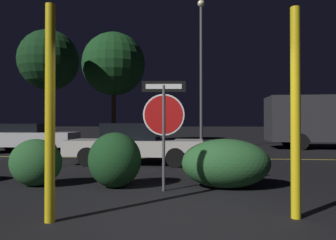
{
  "coord_description": "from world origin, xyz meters",
  "views": [
    {
      "loc": [
        0.3,
        -4.6,
        1.36
      ],
      "look_at": [
        -0.48,
        3.93,
        1.44
      ],
      "focal_mm": 35.0,
      "sensor_mm": 36.0,
      "label": 1
    }
  ],
  "objects_px": {
    "yellow_pole_right": "(296,112)",
    "passing_car_2": "(135,144)",
    "stop_sign": "(164,114)",
    "passing_car_1": "(28,138)",
    "hedge_bush_1": "(36,162)",
    "hedge_bush_2": "(115,160)",
    "yellow_pole_left": "(50,113)",
    "delivery_truck": "(336,120)",
    "street_lamp": "(201,60)",
    "hedge_bush_3": "(226,163)",
    "tree_0": "(49,60)",
    "tree_2": "(114,64)"
  },
  "relations": [
    {
      "from": "delivery_truck",
      "to": "tree_2",
      "type": "height_order",
      "value": "tree_2"
    },
    {
      "from": "yellow_pole_left",
      "to": "yellow_pole_right",
      "type": "relative_size",
      "value": 0.99
    },
    {
      "from": "yellow_pole_right",
      "to": "hedge_bush_1",
      "type": "distance_m",
      "value": 5.36
    },
    {
      "from": "hedge_bush_2",
      "to": "passing_car_1",
      "type": "bearing_deg",
      "value": 128.3
    },
    {
      "from": "hedge_bush_1",
      "to": "passing_car_2",
      "type": "height_order",
      "value": "passing_car_2"
    },
    {
      "from": "delivery_truck",
      "to": "tree_2",
      "type": "distance_m",
      "value": 15.1
    },
    {
      "from": "hedge_bush_2",
      "to": "passing_car_2",
      "type": "xyz_separation_m",
      "value": [
        -0.37,
        4.04,
        0.09
      ]
    },
    {
      "from": "delivery_truck",
      "to": "passing_car_1",
      "type": "bearing_deg",
      "value": -74.96
    },
    {
      "from": "passing_car_2",
      "to": "tree_2",
      "type": "relative_size",
      "value": 0.57
    },
    {
      "from": "stop_sign",
      "to": "yellow_pole_left",
      "type": "bearing_deg",
      "value": -125.47
    },
    {
      "from": "yellow_pole_right",
      "to": "passing_car_2",
      "type": "relative_size",
      "value": 0.66
    },
    {
      "from": "hedge_bush_1",
      "to": "street_lamp",
      "type": "distance_m",
      "value": 12.27
    },
    {
      "from": "passing_car_1",
      "to": "street_lamp",
      "type": "bearing_deg",
      "value": 110.71
    },
    {
      "from": "delivery_truck",
      "to": "street_lamp",
      "type": "relative_size",
      "value": 0.86
    },
    {
      "from": "hedge_bush_1",
      "to": "tree_2",
      "type": "xyz_separation_m",
      "value": [
        -2.67,
        16.75,
        5.19
      ]
    },
    {
      "from": "stop_sign",
      "to": "street_lamp",
      "type": "xyz_separation_m",
      "value": [
        0.87,
        11.17,
        3.21
      ]
    },
    {
      "from": "yellow_pole_left",
      "to": "hedge_bush_3",
      "type": "distance_m",
      "value": 3.83
    },
    {
      "from": "hedge_bush_1",
      "to": "passing_car_2",
      "type": "xyz_separation_m",
      "value": [
        1.38,
        4.04,
        0.17
      ]
    },
    {
      "from": "yellow_pole_right",
      "to": "hedge_bush_2",
      "type": "xyz_separation_m",
      "value": [
        -3.14,
        1.97,
        -0.93
      ]
    },
    {
      "from": "stop_sign",
      "to": "passing_car_1",
      "type": "distance_m",
      "value": 10.75
    },
    {
      "from": "hedge_bush_1",
      "to": "tree_0",
      "type": "bearing_deg",
      "value": 114.28
    },
    {
      "from": "hedge_bush_2",
      "to": "passing_car_2",
      "type": "relative_size",
      "value": 0.25
    },
    {
      "from": "tree_0",
      "to": "tree_2",
      "type": "xyz_separation_m",
      "value": [
        3.11,
        3.93,
        0.42
      ]
    },
    {
      "from": "hedge_bush_1",
      "to": "passing_car_1",
      "type": "height_order",
      "value": "passing_car_1"
    },
    {
      "from": "hedge_bush_2",
      "to": "delivery_truck",
      "type": "height_order",
      "value": "delivery_truck"
    },
    {
      "from": "hedge_bush_2",
      "to": "hedge_bush_3",
      "type": "height_order",
      "value": "hedge_bush_2"
    },
    {
      "from": "yellow_pole_left",
      "to": "hedge_bush_3",
      "type": "relative_size",
      "value": 1.61
    },
    {
      "from": "hedge_bush_3",
      "to": "delivery_truck",
      "type": "xyz_separation_m",
      "value": [
        6.76,
        11.26,
        1.04
      ]
    },
    {
      "from": "hedge_bush_2",
      "to": "hedge_bush_1",
      "type": "bearing_deg",
      "value": -179.9
    },
    {
      "from": "yellow_pole_left",
      "to": "passing_car_1",
      "type": "height_order",
      "value": "yellow_pole_left"
    },
    {
      "from": "street_lamp",
      "to": "tree_0",
      "type": "distance_m",
      "value": 9.67
    },
    {
      "from": "hedge_bush_1",
      "to": "tree_0",
      "type": "xyz_separation_m",
      "value": [
        -5.78,
        12.82,
        4.77
      ]
    },
    {
      "from": "yellow_pole_left",
      "to": "tree_2",
      "type": "relative_size",
      "value": 0.37
    },
    {
      "from": "stop_sign",
      "to": "tree_0",
      "type": "relative_size",
      "value": 0.31
    },
    {
      "from": "yellow_pole_right",
      "to": "passing_car_1",
      "type": "bearing_deg",
      "value": 133.64
    },
    {
      "from": "hedge_bush_3",
      "to": "street_lamp",
      "type": "xyz_separation_m",
      "value": [
        -0.4,
        10.73,
        4.24
      ]
    },
    {
      "from": "stop_sign",
      "to": "yellow_pole_right",
      "type": "height_order",
      "value": "yellow_pole_right"
    },
    {
      "from": "yellow_pole_left",
      "to": "street_lamp",
      "type": "height_order",
      "value": "street_lamp"
    },
    {
      "from": "hedge_bush_1",
      "to": "tree_2",
      "type": "relative_size",
      "value": 0.14
    },
    {
      "from": "passing_car_2",
      "to": "yellow_pole_left",
      "type": "bearing_deg",
      "value": 0.64
    },
    {
      "from": "passing_car_2",
      "to": "tree_2",
      "type": "distance_m",
      "value": 14.25
    },
    {
      "from": "hedge_bush_1",
      "to": "delivery_truck",
      "type": "bearing_deg",
      "value": 46.54
    },
    {
      "from": "hedge_bush_3",
      "to": "delivery_truck",
      "type": "height_order",
      "value": "delivery_truck"
    },
    {
      "from": "hedge_bush_3",
      "to": "street_lamp",
      "type": "bearing_deg",
      "value": 92.12
    },
    {
      "from": "yellow_pole_left",
      "to": "hedge_bush_2",
      "type": "xyz_separation_m",
      "value": [
        0.28,
        2.46,
        -0.92
      ]
    },
    {
      "from": "passing_car_1",
      "to": "yellow_pole_right",
      "type": "bearing_deg",
      "value": 42.68
    },
    {
      "from": "yellow_pole_right",
      "to": "delivery_truck",
      "type": "bearing_deg",
      "value": 66.07
    },
    {
      "from": "yellow_pole_left",
      "to": "yellow_pole_right",
      "type": "xyz_separation_m",
      "value": [
        3.42,
        0.49,
        0.01
      ]
    },
    {
      "from": "yellow_pole_right",
      "to": "street_lamp",
      "type": "height_order",
      "value": "street_lamp"
    },
    {
      "from": "yellow_pole_left",
      "to": "delivery_truck",
      "type": "distance_m",
      "value": 16.75
    }
  ]
}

